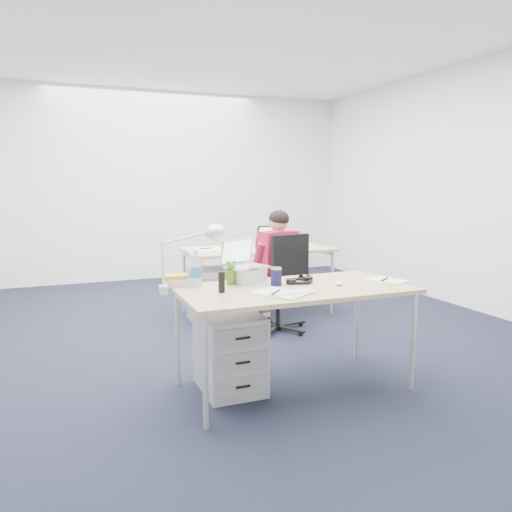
# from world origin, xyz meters

# --- Properties ---
(floor) EXTENTS (7.00, 7.00, 0.00)m
(floor) POSITION_xyz_m (0.00, 0.00, 0.00)
(floor) COLOR black
(floor) RESTS_ON ground
(room) EXTENTS (6.02, 7.02, 2.80)m
(room) POSITION_xyz_m (0.00, 0.00, 1.71)
(room) COLOR white
(room) RESTS_ON ground
(desk_near) EXTENTS (1.60, 0.80, 0.73)m
(desk_near) POSITION_xyz_m (0.11, -1.01, 0.68)
(desk_near) COLOR tan
(desk_near) RESTS_ON ground
(desk_far) EXTENTS (1.60, 0.80, 0.73)m
(desk_far) POSITION_xyz_m (0.66, 1.03, 0.68)
(desk_far) COLOR tan
(desk_far) RESTS_ON ground
(office_chair) EXTENTS (0.70, 0.70, 0.97)m
(office_chair) POSITION_xyz_m (0.59, 0.28, 0.27)
(office_chair) COLOR black
(office_chair) RESTS_ON ground
(seated_person) EXTENTS (0.44, 0.69, 1.18)m
(seated_person) POSITION_xyz_m (0.56, 0.44, 0.59)
(seated_person) COLOR #B31939
(seated_person) RESTS_ON ground
(drawer_pedestal_near) EXTENTS (0.40, 0.50, 0.55)m
(drawer_pedestal_near) POSITION_xyz_m (-0.32, -0.87, 0.28)
(drawer_pedestal_near) COLOR #ADAFB3
(drawer_pedestal_near) RESTS_ON ground
(drawer_pedestal_far) EXTENTS (0.40, 0.50, 0.55)m
(drawer_pedestal_far) POSITION_xyz_m (0.07, 0.88, 0.28)
(drawer_pedestal_far) COLOR #ADAFB3
(drawer_pedestal_far) RESTS_ON ground
(silver_laptop) EXTENTS (0.34, 0.31, 0.30)m
(silver_laptop) POSITION_xyz_m (-0.13, -0.72, 0.88)
(silver_laptop) COLOR silver
(silver_laptop) RESTS_ON desk_near
(wireless_keyboard) EXTENTS (0.33, 0.15, 0.02)m
(wireless_keyboard) POSITION_xyz_m (-0.00, -1.20, 0.74)
(wireless_keyboard) COLOR white
(wireless_keyboard) RESTS_ON desk_near
(computer_mouse) EXTENTS (0.07, 0.09, 0.03)m
(computer_mouse) POSITION_xyz_m (0.43, -1.07, 0.75)
(computer_mouse) COLOR white
(computer_mouse) RESTS_ON desk_near
(headphones) EXTENTS (0.27, 0.23, 0.04)m
(headphones) POSITION_xyz_m (0.21, -0.89, 0.75)
(headphones) COLOR black
(headphones) RESTS_ON desk_near
(can_koozie) EXTENTS (0.09, 0.09, 0.13)m
(can_koozie) POSITION_xyz_m (0.01, -0.91, 0.79)
(can_koozie) COLOR #15143E
(can_koozie) RESTS_ON desk_near
(water_bottle) EXTENTS (0.08, 0.08, 0.25)m
(water_bottle) POSITION_xyz_m (-0.51, -0.71, 0.86)
(water_bottle) COLOR silver
(water_bottle) RESTS_ON desk_near
(bear_figurine) EXTENTS (0.11, 0.09, 0.17)m
(bear_figurine) POSITION_xyz_m (-0.27, -0.75, 0.82)
(bear_figurine) COLOR #30661B
(bear_figurine) RESTS_ON desk_near
(book_stack) EXTENTS (0.20, 0.17, 0.08)m
(book_stack) POSITION_xyz_m (-0.64, -0.66, 0.77)
(book_stack) COLOR silver
(book_stack) RESTS_ON desk_near
(cordless_phone) EXTENTS (0.04, 0.03, 0.14)m
(cordless_phone) POSITION_xyz_m (-0.42, -0.99, 0.80)
(cordless_phone) COLOR black
(cordless_phone) RESTS_ON desk_near
(papers_left) EXTENTS (0.36, 0.39, 0.01)m
(papers_left) POSITION_xyz_m (-0.09, -1.18, 0.74)
(papers_left) COLOR #E9E687
(papers_left) RESTS_ON desk_near
(papers_right) EXTENTS (0.27, 0.33, 0.01)m
(papers_right) POSITION_xyz_m (0.83, -1.07, 0.73)
(papers_right) COLOR #E9E687
(papers_right) RESTS_ON desk_near
(sunglasses) EXTENTS (0.11, 0.07, 0.02)m
(sunglasses) POSITION_xyz_m (0.30, -0.79, 0.74)
(sunglasses) COLOR black
(sunglasses) RESTS_ON desk_near
(desk_lamp) EXTENTS (0.43, 0.24, 0.46)m
(desk_lamp) POSITION_xyz_m (-0.64, -0.89, 0.96)
(desk_lamp) COLOR silver
(desk_lamp) RESTS_ON desk_near
(dark_laptop) EXTENTS (0.45, 0.44, 0.27)m
(dark_laptop) POSITION_xyz_m (0.82, 0.87, 0.86)
(dark_laptop) COLOR black
(dark_laptop) RESTS_ON desk_far
(far_cup) EXTENTS (0.08, 0.08, 0.11)m
(far_cup) POSITION_xyz_m (0.94, 1.27, 0.79)
(far_cup) COLOR white
(far_cup) RESTS_ON desk_far
(far_papers) EXTENTS (0.27, 0.35, 0.01)m
(far_papers) POSITION_xyz_m (0.11, 1.10, 0.73)
(far_papers) COLOR white
(far_papers) RESTS_ON desk_far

